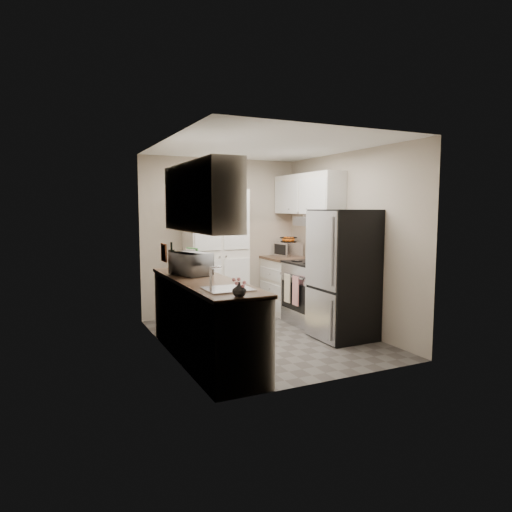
{
  "coord_description": "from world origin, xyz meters",
  "views": [
    {
      "loc": [
        -2.64,
        -5.26,
        1.72
      ],
      "look_at": [
        -0.07,
        0.15,
        1.09
      ],
      "focal_mm": 32.0,
      "sensor_mm": 36.0,
      "label": 1
    }
  ],
  "objects_px": {
    "pantry_cabinet": "(216,255)",
    "toaster_oven": "(288,249)",
    "refrigerator": "(344,275)",
    "wine_bottle": "(172,257)",
    "microwave": "(191,264)",
    "electric_range": "(313,292)"
  },
  "relations": [
    {
      "from": "wine_bottle",
      "to": "toaster_oven",
      "type": "xyz_separation_m",
      "value": [
        2.21,
        0.85,
        -0.05
      ]
    },
    {
      "from": "refrigerator",
      "to": "pantry_cabinet",
      "type": "bearing_deg",
      "value": 123.46
    },
    {
      "from": "microwave",
      "to": "wine_bottle",
      "type": "xyz_separation_m",
      "value": [
        -0.1,
        0.53,
        0.03
      ]
    },
    {
      "from": "electric_range",
      "to": "wine_bottle",
      "type": "relative_size",
      "value": 3.42
    },
    {
      "from": "pantry_cabinet",
      "to": "toaster_oven",
      "type": "height_order",
      "value": "pantry_cabinet"
    },
    {
      "from": "pantry_cabinet",
      "to": "refrigerator",
      "type": "relative_size",
      "value": 1.18
    },
    {
      "from": "microwave",
      "to": "pantry_cabinet",
      "type": "bearing_deg",
      "value": -48.75
    },
    {
      "from": "refrigerator",
      "to": "toaster_oven",
      "type": "distance_m",
      "value": 1.76
    },
    {
      "from": "wine_bottle",
      "to": "toaster_oven",
      "type": "relative_size",
      "value": 0.82
    },
    {
      "from": "wine_bottle",
      "to": "toaster_oven",
      "type": "height_order",
      "value": "wine_bottle"
    },
    {
      "from": "electric_range",
      "to": "toaster_oven",
      "type": "xyz_separation_m",
      "value": [
        0.12,
        0.94,
        0.56
      ]
    },
    {
      "from": "refrigerator",
      "to": "microwave",
      "type": "distance_m",
      "value": 2.0
    },
    {
      "from": "electric_range",
      "to": "refrigerator",
      "type": "relative_size",
      "value": 0.66
    },
    {
      "from": "toaster_oven",
      "to": "electric_range",
      "type": "bearing_deg",
      "value": -102.17
    },
    {
      "from": "pantry_cabinet",
      "to": "electric_range",
      "type": "bearing_deg",
      "value": -38.22
    },
    {
      "from": "refrigerator",
      "to": "wine_bottle",
      "type": "distance_m",
      "value": 2.25
    },
    {
      "from": "toaster_oven",
      "to": "microwave",
      "type": "bearing_deg",
      "value": -151.92
    },
    {
      "from": "pantry_cabinet",
      "to": "electric_range",
      "type": "height_order",
      "value": "pantry_cabinet"
    },
    {
      "from": "refrigerator",
      "to": "toaster_oven",
      "type": "relative_size",
      "value": 4.2
    },
    {
      "from": "electric_range",
      "to": "microwave",
      "type": "height_order",
      "value": "microwave"
    },
    {
      "from": "microwave",
      "to": "electric_range",
      "type": "bearing_deg",
      "value": -95.29
    },
    {
      "from": "refrigerator",
      "to": "toaster_oven",
      "type": "xyz_separation_m",
      "value": [
        0.15,
        1.74,
        0.19
      ]
    }
  ]
}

